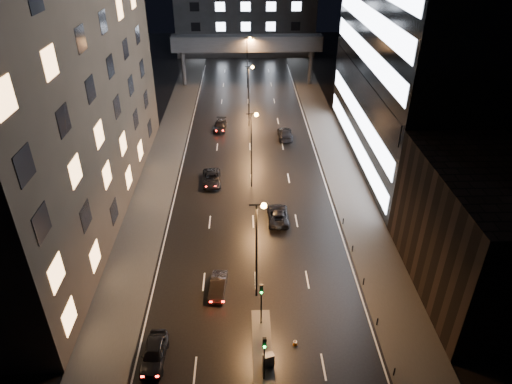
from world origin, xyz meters
TOP-DOWN VIEW (x-y plane):
  - ground at (0.00, 40.00)m, footprint 160.00×160.00m
  - sidewalk_left at (-12.50, 35.00)m, footprint 5.00×110.00m
  - sidewalk_right at (12.50, 35.00)m, footprint 5.00×110.00m
  - building_left at (-22.50, 24.00)m, footprint 15.00×48.00m
  - building_right_low at (20.00, 9.00)m, footprint 10.00×18.00m
  - building_far at (0.00, 98.00)m, footprint 34.00×14.00m
  - skybridge at (0.00, 70.00)m, footprint 30.00×3.00m
  - median_island at (0.30, 2.00)m, footprint 1.60×8.00m
  - traffic_signal_near at (0.30, 4.49)m, footprint 0.28×0.34m
  - traffic_signal_far at (0.30, -1.01)m, footprint 0.28×0.34m
  - bollard_row at (10.20, 6.50)m, footprint 0.12×25.12m
  - streetlight_near at (0.16, 8.00)m, footprint 1.45×0.50m
  - streetlight_mid_a at (0.16, 28.00)m, footprint 1.45×0.50m
  - streetlight_mid_b at (0.16, 48.00)m, footprint 1.45×0.50m
  - streetlight_far at (0.16, 68.00)m, footprint 1.45×0.50m
  - car_away_a at (-8.24, 1.09)m, footprint 1.92×4.49m
  - car_away_b at (-3.57, 8.66)m, footprint 1.78×4.10m
  - car_away_c at (-5.22, 28.99)m, footprint 2.65×5.23m
  - car_away_d at (-4.78, 46.65)m, footprint 2.29×4.85m
  - car_toward_a at (2.86, 20.26)m, footprint 2.34×5.01m
  - car_toward_b at (5.60, 42.96)m, footprint 2.20×5.35m
  - utility_cabinet at (0.70, 0.21)m, footprint 0.95×0.74m
  - cone_b at (3.00, 2.23)m, footprint 0.50×0.50m

SIDE VIEW (x-z plane):
  - ground at x=0.00m, z-range 0.00..0.00m
  - sidewalk_left at x=-12.50m, z-range 0.00..0.15m
  - sidewalk_right at x=12.50m, z-range 0.00..0.15m
  - median_island at x=0.30m, z-range 0.00..0.15m
  - cone_b at x=3.00m, z-range 0.00..0.56m
  - bollard_row at x=10.20m, z-range 0.00..0.90m
  - car_away_b at x=-3.57m, z-range 0.00..1.31m
  - car_away_d at x=-4.78m, z-range 0.00..1.37m
  - car_toward_a at x=2.86m, z-range 0.00..1.39m
  - car_away_c at x=-5.22m, z-range 0.00..1.42m
  - utility_cabinet at x=0.70m, z-range 0.15..1.33m
  - car_away_a at x=-8.24m, z-range 0.00..1.51m
  - car_toward_b at x=5.60m, z-range 0.00..1.55m
  - traffic_signal_near at x=0.30m, z-range 0.89..5.29m
  - traffic_signal_far at x=0.30m, z-range 0.89..5.29m
  - building_right_low at x=20.00m, z-range 0.00..12.00m
  - streetlight_near at x=0.16m, z-range 1.42..11.57m
  - streetlight_mid_a at x=0.16m, z-range 1.42..11.57m
  - streetlight_mid_b at x=0.16m, z-range 1.42..11.57m
  - streetlight_far at x=0.16m, z-range 1.42..11.57m
  - skybridge at x=0.00m, z-range 3.34..13.34m
  - building_far at x=0.00m, z-range 0.00..25.00m
  - building_left at x=-22.50m, z-range 0.00..40.00m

